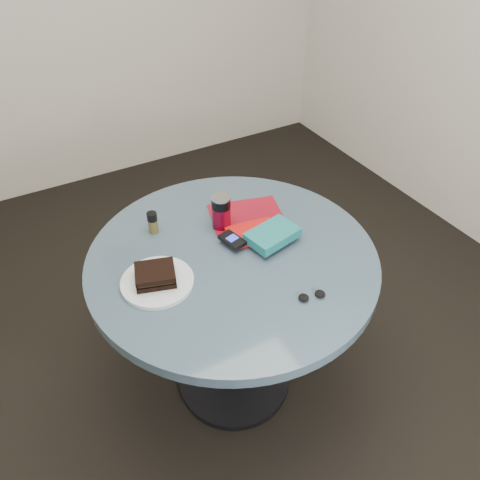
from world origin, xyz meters
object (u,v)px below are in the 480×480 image
table (233,287)px  sandwich (155,275)px  plate (157,282)px  pepper_grinder (153,222)px  headphones (312,296)px  novel (272,235)px  soda_can (221,212)px  red_book (253,233)px  mp3_player (232,240)px  magazine (246,215)px

table → sandwich: sandwich is taller
table → plate: size_ratio=4.28×
pepper_grinder → plate: bearing=-109.0°
table → headphones: headphones is taller
novel → table: bearing=161.4°
table → pepper_grinder: pepper_grinder is taller
headphones → sandwich: bearing=143.2°
soda_can → plate: bearing=-152.7°
red_book → novel: size_ratio=1.01×
soda_can → mp3_player: bearing=-99.3°
table → magazine: size_ratio=3.74×
soda_can → headphones: size_ratio=1.40×
pepper_grinder → mp3_player: size_ratio=0.80×
magazine → plate: bearing=-142.2°
table → sandwich: 0.34m
plate → soda_can: bearing=27.3°
pepper_grinder → novel: 0.43m
red_book → table: bearing=-146.2°
table → novel: 0.25m
table → soda_can: bearing=75.8°
novel → mp3_player: 0.14m
pepper_grinder → mp3_player: 0.30m
table → sandwich: bearing=-178.8°
soda_can → novel: size_ratio=0.74×
red_book → soda_can: bearing=134.6°
table → mp3_player: size_ratio=9.61×
soda_can → red_book: (0.07, -0.10, -0.05)m
novel → pepper_grinder: bearing=130.1°
soda_can → novel: (0.11, -0.17, -0.03)m
table → plate: 0.33m
mp3_player → headphones: bearing=-74.3°
novel → headphones: novel is taller
red_book → mp3_player: mp3_player is taller
plate → mp3_player: (0.30, 0.05, 0.02)m
sandwich → red_book: bearing=8.5°
plate → magazine: (0.43, 0.17, -0.01)m
magazine → novel: 0.19m
table → novel: size_ratio=5.64×
pepper_grinder → novel: pepper_grinder is taller
pepper_grinder → table: bearing=-52.5°
mp3_player → plate: bearing=-171.2°
table → pepper_grinder: bearing=127.5°
table → red_book: size_ratio=5.60×
mp3_player → headphones: 0.35m
magazine → red_book: (-0.04, -0.11, 0.01)m
plate → sandwich: sandwich is taller
table → magazine: bearing=47.6°
plate → red_book: size_ratio=1.31×
soda_can → novel: bearing=-57.2°
soda_can → novel: soda_can is taller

